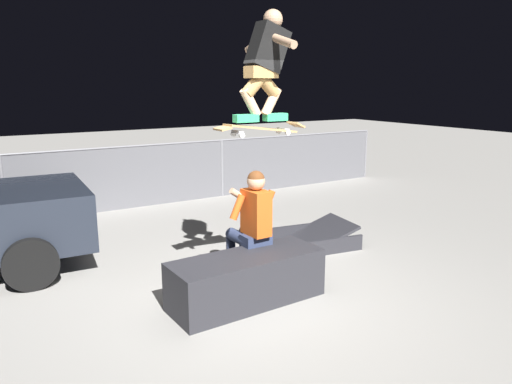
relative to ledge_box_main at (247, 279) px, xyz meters
The scene contains 7 objects.
ground_plane 0.29m from the ledge_box_main, 34.54° to the left, with size 40.00×40.00×0.00m, color gray.
ledge_box_main is the anchor object (origin of this frame).
person_sitting_on_ledge 0.68m from the ledge_box_main, 53.86° to the left, with size 0.59×0.76×1.35m.
skateboard 1.59m from the ledge_box_main, 33.27° to the left, with size 1.02×0.21×0.14m.
skater_airborne 2.27m from the ledge_box_main, 28.74° to the left, with size 0.62×0.89×1.12m.
kicker_ramp 2.00m from the ledge_box_main, 32.72° to the left, with size 1.32×0.98×0.45m.
fence_back 4.59m from the ledge_box_main, 88.68° to the left, with size 12.05×0.05×1.17m.
Camera 1 is at (-2.51, -4.17, 2.26)m, focal length 33.91 mm.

